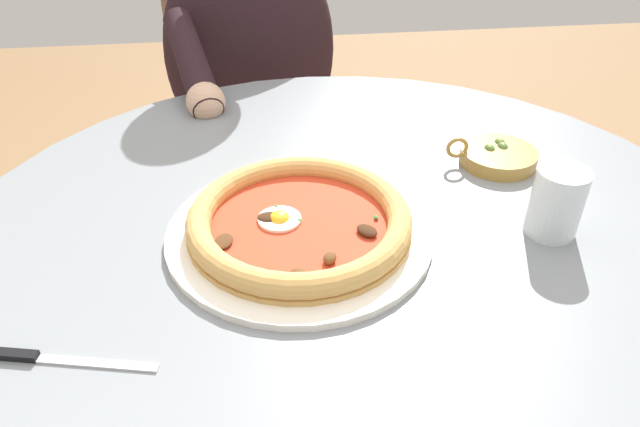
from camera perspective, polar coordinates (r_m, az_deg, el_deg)
The scene contains 7 objects.
dining_table at distance 0.83m, azimuth 2.77°, elevation -9.10°, with size 1.06×1.06×0.73m.
pizza_on_plate at distance 0.73m, azimuth -2.04°, elevation -0.96°, with size 0.34×0.34×0.04m.
water_glass at distance 0.78m, azimuth 22.10°, elevation 0.64°, with size 0.06×0.06×0.09m.
steak_knife at distance 0.66m, azimuth -26.89°, elevation -12.40°, with size 0.06×0.20×0.01m.
olive_pan at distance 0.93m, azimuth 16.99°, elevation 5.43°, with size 0.12×0.14×0.05m.
diner_person at distance 1.45m, azimuth -6.29°, elevation 8.03°, with size 0.53×0.42×1.16m.
cafe_chair_diner at distance 1.58m, azimuth -7.23°, elevation 10.75°, with size 0.45×0.45×0.89m.
Camera 1 is at (0.58, -0.11, 1.18)m, focal length 32.60 mm.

